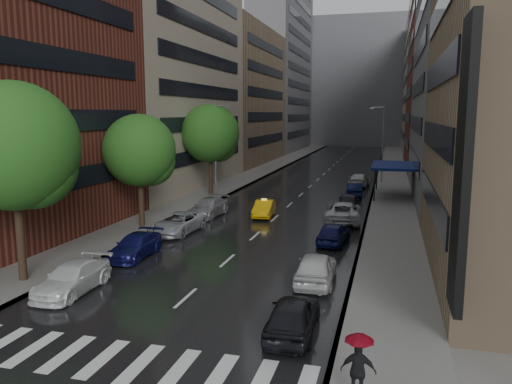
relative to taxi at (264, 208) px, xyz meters
The scene contains 18 objects.
ground 22.47m from the taxi, 87.47° to the right, with size 220.00×220.00×0.00m, color gray.
road 27.59m from the taxi, 87.94° to the left, with size 14.00×140.00×0.01m, color black.
sidewalk_left 28.71m from the taxi, 106.20° to the left, with size 4.00×140.00×0.15m, color gray.
sidewalk_right 29.32m from the taxi, 70.08° to the left, with size 4.00×140.00×0.15m, color gray.
crosswalk 24.47m from the taxi, 87.21° to the right, with size 13.15×2.80×0.01m.
buildings_left 41.86m from the taxi, 111.08° to the left, with size 8.00×108.00×38.00m.
buildings_right 40.45m from the taxi, 64.98° to the left, with size 8.05×109.10×36.00m.
building_far 96.79m from the taxi, 89.41° to the left, with size 40.00×14.00×32.00m, color slate.
tree_near 20.95m from the taxi, 112.30° to the right, with size 6.18×6.18×9.85m.
tree_mid 11.04m from the taxi, 140.56° to the right, with size 5.18×5.18×8.26m.
tree_far 12.58m from the taxi, 132.60° to the left, with size 5.77×5.77×9.20m.
taxi is the anchor object (origin of this frame).
parked_cars_left 10.34m from the taxi, 115.24° to the right, with size 2.69×23.01×1.46m.
parked_cars_right 6.42m from the taxi, ahead, with size 2.97×44.76×1.60m.
ped_red_umbrella 26.48m from the taxi, 69.96° to the right, with size 1.02×0.82×2.01m.
street_lamp_left 10.97m from the taxi, 131.66° to the left, with size 1.74×0.22×9.00m.
street_lamp_right 24.55m from the taxi, 68.89° to the left, with size 1.74×0.22×9.00m.
awning 16.23m from the taxi, 51.56° to the left, with size 4.00×8.00×3.12m.
Camera 1 is at (8.71, -16.00, 8.31)m, focal length 35.00 mm.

